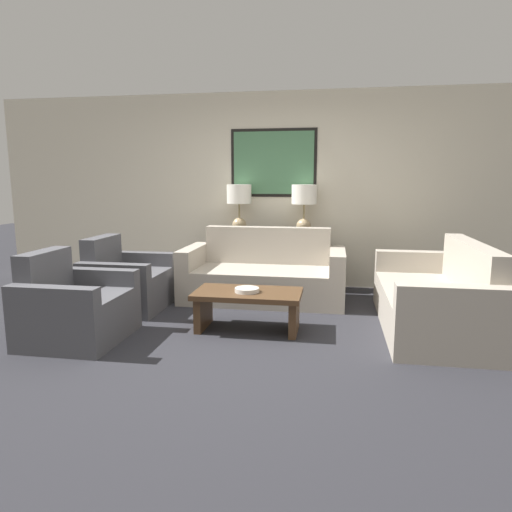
# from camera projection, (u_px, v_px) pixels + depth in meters

# --- Properties ---
(ground_plane) EXTENTS (20.00, 20.00, 0.00)m
(ground_plane) POSITION_uv_depth(u_px,v_px,m) (237.00, 344.00, 4.15)
(ground_plane) COLOR #28282D
(back_wall) EXTENTS (8.10, 0.12, 2.65)m
(back_wall) POSITION_uv_depth(u_px,v_px,m) (274.00, 190.00, 6.35)
(back_wall) COLOR beige
(back_wall) RESTS_ON ground_plane
(console_table) EXTENTS (1.40, 0.36, 0.74)m
(console_table) POSITION_uv_depth(u_px,v_px,m) (271.00, 261.00, 6.26)
(console_table) COLOR black
(console_table) RESTS_ON ground_plane
(table_lamp_left) EXTENTS (0.33, 0.33, 0.67)m
(table_lamp_left) POSITION_uv_depth(u_px,v_px,m) (239.00, 201.00, 6.20)
(table_lamp_left) COLOR tan
(table_lamp_left) RESTS_ON console_table
(table_lamp_right) EXTENTS (0.33, 0.33, 0.67)m
(table_lamp_right) POSITION_uv_depth(u_px,v_px,m) (304.00, 202.00, 6.05)
(table_lamp_right) COLOR tan
(table_lamp_right) RESTS_ON console_table
(couch_by_back_wall) EXTENTS (1.97, 0.92, 0.87)m
(couch_by_back_wall) POSITION_uv_depth(u_px,v_px,m) (264.00, 276.00, 5.66)
(couch_by_back_wall) COLOR #ADA393
(couch_by_back_wall) RESTS_ON ground_plane
(couch_by_side) EXTENTS (0.92, 1.97, 0.87)m
(couch_by_side) POSITION_uv_depth(u_px,v_px,m) (436.00, 300.00, 4.53)
(couch_by_side) COLOR #ADA393
(couch_by_side) RESTS_ON ground_plane
(coffee_table) EXTENTS (1.05, 0.57, 0.39)m
(coffee_table) POSITION_uv_depth(u_px,v_px,m) (248.00, 302.00, 4.49)
(coffee_table) COLOR #4C331E
(coffee_table) RESTS_ON ground_plane
(decorative_bowl) EXTENTS (0.24, 0.24, 0.04)m
(decorative_bowl) POSITION_uv_depth(u_px,v_px,m) (247.00, 290.00, 4.44)
(decorative_bowl) COLOR beige
(decorative_bowl) RESTS_ON coffee_table
(armchair_near_back_wall) EXTENTS (0.82, 0.91, 0.83)m
(armchair_near_back_wall) POSITION_uv_depth(u_px,v_px,m) (127.00, 283.00, 5.27)
(armchair_near_back_wall) COLOR #4C4C51
(armchair_near_back_wall) RESTS_ON ground_plane
(armchair_near_camera) EXTENTS (0.82, 0.91, 0.83)m
(armchair_near_camera) POSITION_uv_depth(u_px,v_px,m) (75.00, 309.00, 4.23)
(armchair_near_camera) COLOR #4C4C51
(armchair_near_camera) RESTS_ON ground_plane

